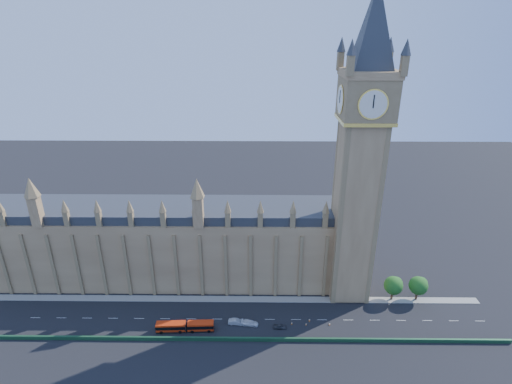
{
  "coord_description": "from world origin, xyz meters",
  "views": [
    {
      "loc": [
        8.86,
        -96.88,
        83.32
      ],
      "look_at": [
        7.72,
        10.0,
        38.02
      ],
      "focal_mm": 28.0,
      "sensor_mm": 36.0,
      "label": 1
    }
  ],
  "objects_px": {
    "car_silver": "(237,322)",
    "car_white": "(250,323)",
    "red_bus": "(185,326)",
    "car_grey": "(280,326)"
  },
  "relations": [
    {
      "from": "car_silver",
      "to": "car_white",
      "type": "xyz_separation_m",
      "value": [
        4.0,
        -0.38,
        -0.08
      ]
    },
    {
      "from": "car_silver",
      "to": "car_white",
      "type": "bearing_deg",
      "value": -90.08
    },
    {
      "from": "red_bus",
      "to": "car_white",
      "type": "bearing_deg",
      "value": 5.0
    },
    {
      "from": "car_silver",
      "to": "car_white",
      "type": "relative_size",
      "value": 0.97
    },
    {
      "from": "red_bus",
      "to": "car_grey",
      "type": "bearing_deg",
      "value": 0.02
    },
    {
      "from": "red_bus",
      "to": "car_silver",
      "type": "bearing_deg",
      "value": 8.38
    },
    {
      "from": "red_bus",
      "to": "car_white",
      "type": "relative_size",
      "value": 3.32
    },
    {
      "from": "red_bus",
      "to": "car_grey",
      "type": "relative_size",
      "value": 4.49
    },
    {
      "from": "car_grey",
      "to": "car_silver",
      "type": "distance_m",
      "value": 13.0
    },
    {
      "from": "red_bus",
      "to": "car_silver",
      "type": "height_order",
      "value": "red_bus"
    }
  ]
}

